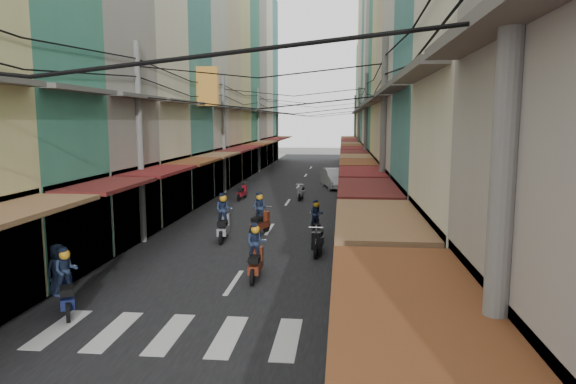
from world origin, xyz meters
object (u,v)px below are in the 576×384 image
Objects in this scene: white_car at (336,188)px; market_umbrella at (469,227)px; traffic_sign at (398,239)px; bicycle at (433,273)px.

market_umbrella is (4.19, -23.26, 1.93)m from white_car.
white_car is 23.71m from market_umbrella.
bicycle is at bearing 66.99° from traffic_sign.
traffic_sign is (1.90, -25.32, 2.01)m from white_car.
bicycle is at bearing 110.89° from market_umbrella.
traffic_sign reaches higher than market_umbrella.
white_car is 25.47m from traffic_sign.
market_umbrella reaches higher than white_car.
white_car is at bearing 4.37° from bicycle.
market_umbrella is at bearing -92.27° from white_car.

